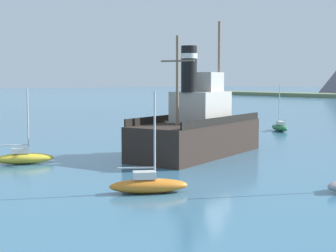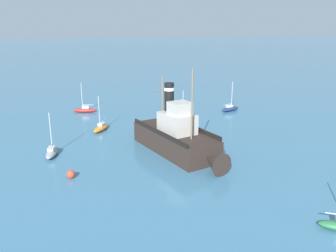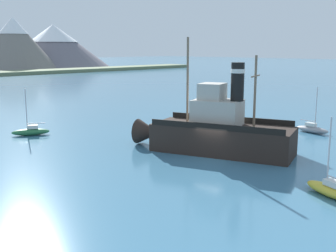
{
  "view_description": "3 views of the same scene",
  "coord_description": "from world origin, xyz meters",
  "views": [
    {
      "loc": [
        29.55,
        -23.85,
        5.44
      ],
      "look_at": [
        -0.89,
        -0.14,
        1.98
      ],
      "focal_mm": 55.0,
      "sensor_mm": 36.0,
      "label": 1
    },
    {
      "loc": [
        11.11,
        38.12,
        14.43
      ],
      "look_at": [
        2.68,
        1.08,
        3.25
      ],
      "focal_mm": 38.0,
      "sensor_mm": 36.0,
      "label": 2
    },
    {
      "loc": [
        -26.95,
        -21.01,
        9.01
      ],
      "look_at": [
        -0.9,
        4.45,
        2.2
      ],
      "focal_mm": 45.0,
      "sensor_mm": 36.0,
      "label": 3
    }
  ],
  "objects": [
    {
      "name": "mooring_buoy",
      "position": [
        13.23,
        5.52,
        0.4
      ],
      "size": [
        0.8,
        0.8,
        0.8
      ],
      "primitive_type": "sphere",
      "color": "red",
      "rests_on": "ground"
    },
    {
      "name": "sailboat_green",
      "position": [
        -6.25,
        19.21,
        0.43
      ],
      "size": [
        3.86,
        2.8,
        4.9
      ],
      "color": "#286B3D",
      "rests_on": "ground"
    },
    {
      "name": "ground_plane",
      "position": [
        0.0,
        0.0,
        0.0
      ],
      "size": [
        600.0,
        600.0,
        0.0
      ],
      "primitive_type": "plane",
      "color": "teal"
    },
    {
      "name": "sailboat_grey",
      "position": [
        15.51,
        -1.15,
        0.43
      ],
      "size": [
        1.56,
        3.91,
        4.9
      ],
      "color": "gray",
      "rests_on": "ground"
    },
    {
      "name": "old_tugboat",
      "position": [
        1.56,
        1.06,
        1.83
      ],
      "size": [
        8.05,
        14.72,
        9.9
      ],
      "color": "#2D231E",
      "rests_on": "ground"
    },
    {
      "name": "sailboat_yellow",
      "position": [
        -2.34,
        -10.91,
        0.43
      ],
      "size": [
        2.42,
        3.94,
        4.9
      ],
      "color": "gold",
      "rests_on": "ground"
    }
  ]
}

